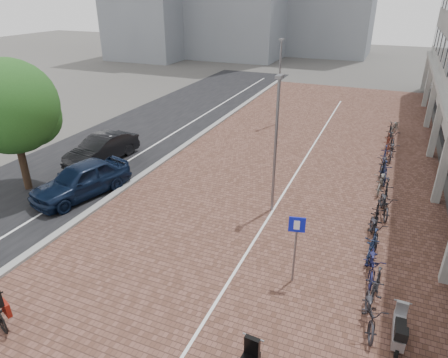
% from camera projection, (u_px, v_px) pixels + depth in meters
% --- Properties ---
extents(ground, '(140.00, 140.00, 0.00)m').
position_uv_depth(ground, '(153.00, 287.00, 13.12)').
color(ground, '#474442').
rests_on(ground, ground).
extents(plaza_brick, '(14.50, 42.00, 0.04)m').
position_uv_depth(plaza_brick, '(298.00, 163.00, 22.41)').
color(plaza_brick, brown).
rests_on(plaza_brick, ground).
extents(street_asphalt, '(8.00, 50.00, 0.03)m').
position_uv_depth(street_asphalt, '(133.00, 138.00, 26.26)').
color(street_asphalt, black).
rests_on(street_asphalt, ground).
extents(curb, '(0.35, 42.00, 0.14)m').
position_uv_depth(curb, '(186.00, 145.00, 24.87)').
color(curb, gray).
rests_on(curb, ground).
extents(lane_line, '(0.12, 44.00, 0.00)m').
position_uv_depth(lane_line, '(159.00, 142.00, 25.55)').
color(lane_line, white).
rests_on(lane_line, street_asphalt).
extents(parking_line, '(0.10, 30.00, 0.00)m').
position_uv_depth(parking_line, '(302.00, 164.00, 22.33)').
color(parking_line, white).
rests_on(parking_line, plaza_brick).
extents(car_navy, '(3.09, 5.09, 1.62)m').
position_uv_depth(car_navy, '(81.00, 180.00, 18.63)').
color(car_navy, black).
rests_on(car_navy, ground).
extents(car_dark, '(2.10, 4.70, 1.50)m').
position_uv_depth(car_dark, '(102.00, 149.00, 22.42)').
color(car_dark, black).
rests_on(car_dark, ground).
extents(scooter_front, '(0.48, 1.49, 1.02)m').
position_uv_depth(scooter_front, '(399.00, 328.00, 10.86)').
color(scooter_front, '#99989D').
rests_on(scooter_front, ground).
extents(parking_sign, '(0.51, 0.15, 2.48)m').
position_uv_depth(parking_sign, '(296.00, 239.00, 12.66)').
color(parking_sign, slate).
rests_on(parking_sign, ground).
extents(lamp_near, '(0.12, 0.12, 5.82)m').
position_uv_depth(lamp_near, '(275.00, 148.00, 16.45)').
color(lamp_near, gray).
rests_on(lamp_near, ground).
extents(lamp_far, '(0.12, 0.12, 5.83)m').
position_uv_depth(lamp_far, '(279.00, 84.00, 27.71)').
color(lamp_far, slate).
rests_on(lamp_far, ground).
extents(street_tree, '(4.28, 4.28, 6.22)m').
position_uv_depth(street_tree, '(14.00, 109.00, 18.00)').
color(street_tree, '#382619').
rests_on(street_tree, ground).
extents(bike_row, '(1.33, 20.46, 1.05)m').
position_uv_depth(bike_row, '(385.00, 182.00, 19.10)').
color(bike_row, black).
rests_on(bike_row, ground).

